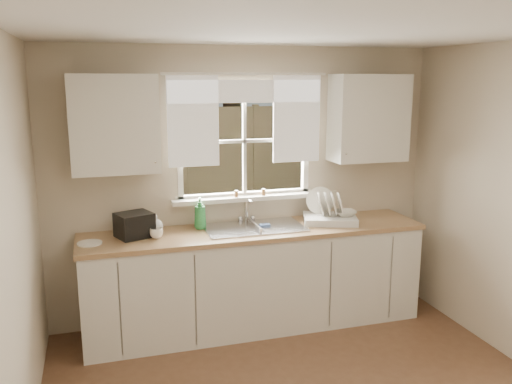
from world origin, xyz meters
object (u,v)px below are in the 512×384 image
object	(u,v)px
soap_bottle_a	(200,213)
black_appliance	(134,225)
dish_rack	(329,215)
cup	(156,233)

from	to	relation	value
soap_bottle_a	black_appliance	distance (m)	0.58
dish_rack	black_appliance	distance (m)	1.76
soap_bottle_a	black_appliance	bearing A→B (deg)	-150.96
cup	black_appliance	world-z (taller)	black_appliance
dish_rack	black_appliance	world-z (taller)	dish_rack
dish_rack	soap_bottle_a	size ratio (longest dim) A/B	2.01
dish_rack	soap_bottle_a	bearing A→B (deg)	173.65
soap_bottle_a	cup	size ratio (longest dim) A/B	2.56
cup	black_appliance	xyz separation A→B (m)	(-0.17, 0.09, 0.06)
cup	soap_bottle_a	bearing A→B (deg)	32.35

